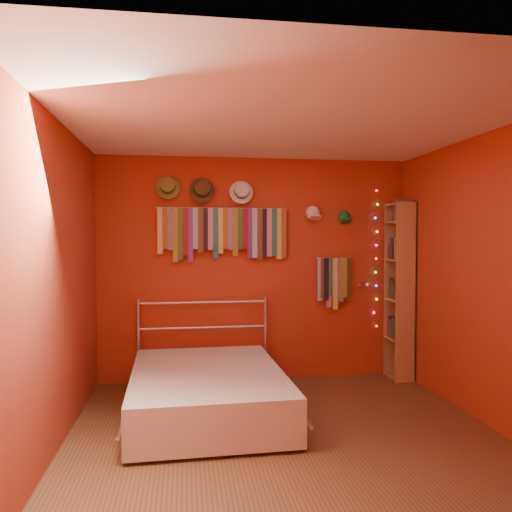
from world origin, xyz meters
name	(u,v)px	position (x,y,z in m)	size (l,w,h in m)	color
ground	(287,440)	(0.00, 0.00, 0.00)	(3.50, 3.50, 0.00)	#582F1E
back_wall	(256,269)	(0.00, 1.75, 1.25)	(3.50, 0.02, 2.50)	maroon
right_wall	(494,280)	(1.75, 0.00, 1.25)	(0.02, 3.50, 2.50)	maroon
left_wall	(54,286)	(-1.75, 0.00, 1.25)	(0.02, 3.50, 2.50)	maroon
ceiling	(288,122)	(0.00, 0.00, 2.50)	(3.50, 3.50, 0.02)	white
tie_rack	(224,231)	(-0.37, 1.69, 1.68)	(1.45, 0.03, 0.60)	silver
small_tie_rack	(334,279)	(0.89, 1.69, 1.13)	(0.40, 0.03, 0.60)	silver
fedora_olive	(168,186)	(-0.98, 1.66, 2.16)	(0.27, 0.15, 0.26)	olive
fedora_brown	(202,189)	(-0.61, 1.66, 2.13)	(0.28, 0.15, 0.28)	#442F18
fedora_white	(242,191)	(-0.18, 1.66, 2.12)	(0.26, 0.14, 0.26)	silver
cap_white	(313,213)	(0.64, 1.70, 1.88)	(0.17, 0.22, 0.17)	silver
cap_green	(344,217)	(1.01, 1.70, 1.84)	(0.16, 0.20, 0.16)	#19712D
fairy_lights	(376,259)	(1.41, 1.71, 1.36)	(0.06, 0.02, 1.60)	#FF3333
reading_lamp	(366,285)	(1.21, 1.50, 1.08)	(0.08, 0.33, 0.10)	silver
bookshelf	(403,289)	(1.66, 1.53, 1.02)	(0.25, 0.34, 2.00)	#AE7A4E
bed	(207,390)	(-0.60, 0.66, 0.22)	(1.48, 1.98, 0.95)	silver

